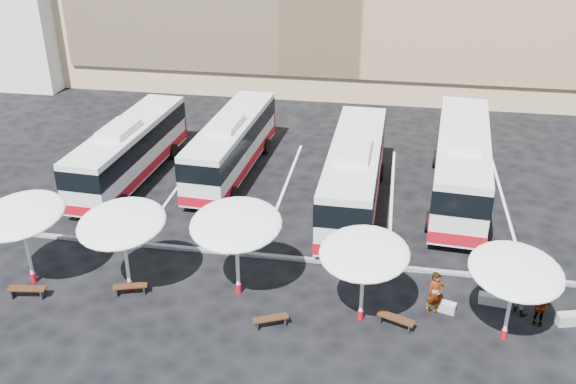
% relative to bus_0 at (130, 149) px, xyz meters
% --- Properties ---
extents(ground, '(120.00, 120.00, 0.00)m').
position_rel_bus_0_xyz_m(ground, '(8.91, -7.52, -1.84)').
color(ground, black).
rests_on(ground, ground).
extents(curb_divider, '(34.00, 0.25, 0.15)m').
position_rel_bus_0_xyz_m(curb_divider, '(8.91, -7.02, -1.77)').
color(curb_divider, black).
rests_on(curb_divider, ground).
extents(bay_lines, '(24.15, 12.00, 0.01)m').
position_rel_bus_0_xyz_m(bay_lines, '(8.91, 0.48, -1.84)').
color(bay_lines, white).
rests_on(bay_lines, ground).
extents(bus_0, '(3.14, 11.49, 3.61)m').
position_rel_bus_0_xyz_m(bus_0, '(0.00, 0.00, 0.00)').
color(bus_0, silver).
rests_on(bus_0, ground).
extents(bus_1, '(3.13, 11.41, 3.58)m').
position_rel_bus_0_xyz_m(bus_1, '(5.51, 1.84, -0.01)').
color(bus_1, silver).
rests_on(bus_1, ground).
extents(bus_2, '(2.99, 12.23, 3.87)m').
position_rel_bus_0_xyz_m(bus_2, '(12.87, -1.27, 0.13)').
color(bus_2, silver).
rests_on(bus_2, ground).
extents(bus_3, '(3.71, 12.91, 4.04)m').
position_rel_bus_0_xyz_m(bus_3, '(18.43, 0.81, 0.22)').
color(bus_3, silver).
rests_on(bus_3, ground).
extents(sunshade_0, '(4.80, 4.83, 3.88)m').
position_rel_bus_0_xyz_m(sunshade_0, '(-0.30, -10.65, 1.45)').
color(sunshade_0, silver).
rests_on(sunshade_0, ground).
extents(sunshade_1, '(4.24, 4.28, 3.82)m').
position_rel_bus_0_xyz_m(sunshade_1, '(4.06, -10.49, 1.40)').
color(sunshade_1, silver).
rests_on(sunshade_1, ground).
extents(sunshade_2, '(3.85, 3.90, 3.93)m').
position_rel_bus_0_xyz_m(sunshade_2, '(8.70, -9.95, 1.50)').
color(sunshade_2, silver).
rests_on(sunshade_2, ground).
extents(sunshade_3, '(4.09, 4.12, 3.63)m').
position_rel_bus_0_xyz_m(sunshade_3, '(13.92, -10.87, 1.24)').
color(sunshade_3, silver).
rests_on(sunshade_3, ground).
extents(sunshade_4, '(4.38, 4.41, 3.62)m').
position_rel_bus_0_xyz_m(sunshade_4, '(19.42, -11.15, 1.23)').
color(sunshade_4, silver).
rests_on(sunshade_4, ground).
extents(wood_bench_0, '(1.62, 0.63, 0.48)m').
position_rel_bus_0_xyz_m(wood_bench_0, '(0.06, -11.75, -1.47)').
color(wood_bench_0, black).
rests_on(wood_bench_0, ground).
extents(wood_bench_1, '(1.47, 0.78, 0.43)m').
position_rel_bus_0_xyz_m(wood_bench_1, '(4.22, -10.80, -1.51)').
color(wood_bench_1, black).
rests_on(wood_bench_1, ground).
extents(wood_bench_2, '(1.43, 0.91, 0.43)m').
position_rel_bus_0_xyz_m(wood_bench_2, '(10.47, -11.93, -1.52)').
color(wood_bench_2, black).
rests_on(wood_bench_2, ground).
extents(wood_bench_3, '(1.54, 0.92, 0.46)m').
position_rel_bus_0_xyz_m(wood_bench_3, '(15.33, -11.15, -1.49)').
color(wood_bench_3, black).
rests_on(wood_bench_3, ground).
extents(conc_bench_0, '(1.19, 0.70, 0.42)m').
position_rel_bus_0_xyz_m(conc_bench_0, '(17.15, -9.73, -1.63)').
color(conc_bench_0, gray).
rests_on(conc_bench_0, ground).
extents(conc_bench_1, '(1.17, 0.51, 0.43)m').
position_rel_bus_0_xyz_m(conc_bench_1, '(19.25, -8.95, -1.63)').
color(conc_bench_1, gray).
rests_on(conc_bench_1, ground).
extents(conc_bench_2, '(1.35, 0.76, 0.48)m').
position_rel_bus_0_xyz_m(conc_bench_2, '(22.20, -9.76, -1.60)').
color(conc_bench_2, gray).
rests_on(conc_bench_2, ground).
extents(passenger_0, '(0.83, 0.71, 1.93)m').
position_rel_bus_0_xyz_m(passenger_0, '(16.80, -10.00, -0.88)').
color(passenger_0, black).
rests_on(passenger_0, ground).
extents(passenger_1, '(0.97, 1.01, 1.64)m').
position_rel_bus_0_xyz_m(passenger_1, '(20.29, -9.31, -1.02)').
color(passenger_1, black).
rests_on(passenger_1, ground).
extents(passenger_2, '(0.93, 0.47, 1.53)m').
position_rel_bus_0_xyz_m(passenger_2, '(20.84, -10.01, -1.08)').
color(passenger_2, black).
rests_on(passenger_2, ground).
extents(passenger_3, '(1.26, 0.91, 1.75)m').
position_rel_bus_0_xyz_m(passenger_3, '(21.52, -8.00, -0.97)').
color(passenger_3, black).
rests_on(passenger_3, ground).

